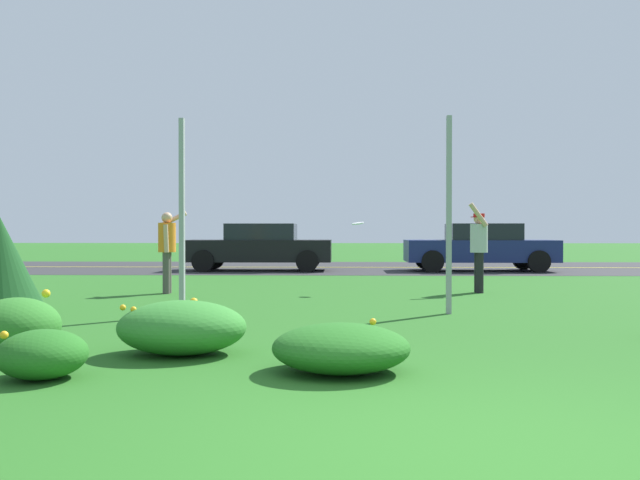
{
  "coord_description": "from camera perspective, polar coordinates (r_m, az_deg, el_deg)",
  "views": [
    {
      "loc": [
        -0.67,
        -3.76,
        1.21
      ],
      "look_at": [
        -1.1,
        10.18,
        1.04
      ],
      "focal_mm": 39.18,
      "sensor_mm": 36.0,
      "label": 1
    }
  ],
  "objects": [
    {
      "name": "ground_plane",
      "position": [
        13.66,
        4.58,
        -4.38
      ],
      "size": [
        120.0,
        120.0,
        0.0
      ],
      "primitive_type": "plane",
      "color": "#26601E"
    },
    {
      "name": "highway_strip",
      "position": [
        23.47,
        3.4,
        -2.25
      ],
      "size": [
        120.0,
        8.61,
        0.01
      ],
      "primitive_type": "cube",
      "color": "#2D2D30",
      "rests_on": "ground"
    },
    {
      "name": "highway_center_stripe",
      "position": [
        23.47,
        3.4,
        -2.24
      ],
      "size": [
        120.0,
        0.16,
        0.0
      ],
      "primitive_type": "cube",
      "color": "yellow",
      "rests_on": "ground"
    },
    {
      "name": "daylily_clump_front_center",
      "position": [
        7.49,
        -23.59,
        -6.46
      ],
      "size": [
        0.85,
        0.87,
        0.62
      ],
      "color": "#2D7526",
      "rests_on": "ground"
    },
    {
      "name": "daylily_clump_mid_right",
      "position": [
        6.05,
        1.73,
        -8.8
      ],
      "size": [
        1.19,
        1.13,
        0.42
      ],
      "color": "#23661E",
      "rests_on": "ground"
    },
    {
      "name": "daylily_clump_mid_center",
      "position": [
        7.03,
        -11.21,
        -7.01
      ],
      "size": [
        1.27,
        1.05,
        0.54
      ],
      "color": "#337F2D",
      "rests_on": "ground"
    },
    {
      "name": "daylily_clump_mid_left",
      "position": [
        6.21,
        -21.73,
        -8.66
      ],
      "size": [
        0.73,
        0.75,
        0.43
      ],
      "color": "#23661E",
      "rests_on": "ground"
    },
    {
      "name": "sign_post_near_path",
      "position": [
        10.24,
        -11.21,
        1.86
      ],
      "size": [
        0.07,
        0.1,
        2.84
      ],
      "color": "#93969B",
      "rests_on": "ground"
    },
    {
      "name": "sign_post_by_roadside",
      "position": [
        10.39,
        10.48,
        2.03
      ],
      "size": [
        0.07,
        0.1,
        2.9
      ],
      "color": "#93969B",
      "rests_on": "ground"
    },
    {
      "name": "person_thrower_orange_shirt",
      "position": [
        13.91,
        -12.37,
        -0.39
      ],
      "size": [
        0.53,
        0.51,
        1.62
      ],
      "color": "orange",
      "rests_on": "ground"
    },
    {
      "name": "person_catcher_red_cap_gray_shirt",
      "position": [
        14.1,
        12.84,
        -0.34
      ],
      "size": [
        0.41,
        0.5,
        1.77
      ],
      "color": "#B2B2B7",
      "rests_on": "ground"
    },
    {
      "name": "frisbee_white",
      "position": [
        13.76,
        3.12,
        1.36
      ],
      "size": [
        0.24,
        0.24,
        0.08
      ],
      "color": "white"
    },
    {
      "name": "car_navy_center_left",
      "position": [
        21.91,
        12.97,
        -0.55
      ],
      "size": [
        4.5,
        2.0,
        1.45
      ],
      "color": "navy",
      "rests_on": "ground"
    },
    {
      "name": "car_black_center_right",
      "position": [
        21.64,
        -4.99,
        -0.55
      ],
      "size": [
        4.5,
        2.0,
        1.45
      ],
      "color": "black",
      "rests_on": "ground"
    }
  ]
}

